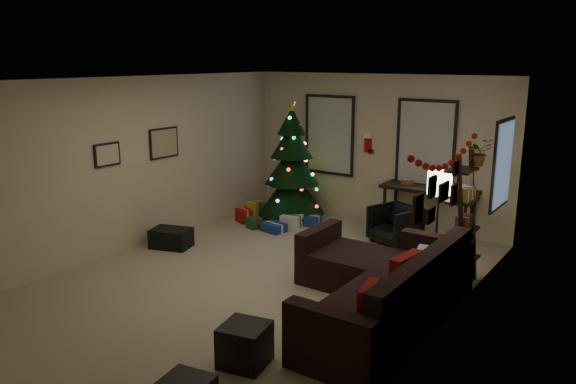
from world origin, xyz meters
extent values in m
plane|color=tan|center=(0.00, 0.00, 0.00)|extent=(7.00, 7.00, 0.00)
plane|color=white|center=(0.00, 0.00, 2.70)|extent=(7.00, 7.00, 0.00)
plane|color=beige|center=(0.00, 3.50, 1.35)|extent=(5.00, 0.00, 5.00)
plane|color=beige|center=(-2.50, 0.00, 1.35)|extent=(0.00, 7.00, 7.00)
plane|color=beige|center=(2.50, 0.00, 1.35)|extent=(0.00, 7.00, 7.00)
cube|color=#728CB2|center=(-0.95, 3.47, 1.55)|extent=(0.94, 0.02, 1.35)
cube|color=beige|center=(-0.95, 3.47, 1.55)|extent=(0.94, 0.03, 1.35)
cube|color=#728CB2|center=(0.95, 3.47, 1.55)|extent=(0.94, 0.02, 1.35)
cube|color=beige|center=(0.95, 3.47, 1.55)|extent=(0.94, 0.03, 1.35)
cube|color=#728CB2|center=(2.47, 2.55, 1.50)|extent=(0.05, 0.27, 1.17)
cube|color=beige|center=(2.47, 2.55, 1.50)|extent=(0.05, 0.45, 1.17)
cylinder|color=black|center=(-1.37, 2.82, 0.14)|extent=(0.09, 0.09, 0.27)
cone|color=black|center=(-1.37, 2.82, 0.54)|extent=(1.23, 1.23, 0.86)
cone|color=black|center=(-1.37, 2.82, 1.04)|extent=(1.01, 1.01, 0.72)
cone|color=black|center=(-1.37, 2.82, 1.49)|extent=(0.79, 0.79, 0.63)
cone|color=black|center=(-1.37, 2.82, 1.85)|extent=(0.54, 0.54, 0.50)
cylinder|color=maroon|center=(-1.37, 2.82, 0.02)|extent=(0.99, 0.99, 0.04)
cube|color=navy|center=(-1.15, 1.95, 0.07)|extent=(0.40, 0.30, 0.15)
cube|color=maroon|center=(-1.95, 2.10, 0.12)|extent=(0.30, 0.22, 0.25)
cube|color=silver|center=(-1.05, 2.35, 0.11)|extent=(0.35, 0.28, 0.22)
cube|color=gold|center=(-2.05, 2.55, 0.14)|extent=(0.26, 0.26, 0.28)
cube|color=#14591E|center=(-1.55, 1.90, 0.10)|extent=(0.22, 0.22, 0.20)
cube|color=navy|center=(-0.80, 2.65, 0.09)|extent=(0.25, 0.30, 0.18)
cube|color=black|center=(2.03, -0.11, 0.22)|extent=(0.95, 2.54, 0.44)
cube|color=black|center=(2.41, -0.11, 0.67)|extent=(0.20, 2.54, 0.46)
cube|color=black|center=(2.03, -1.48, 0.35)|extent=(0.95, 0.20, 0.70)
cube|color=black|center=(2.03, 1.27, 0.35)|extent=(0.95, 0.20, 0.70)
cube|color=black|center=(1.10, 0.69, 0.22)|extent=(0.90, 0.95, 0.44)
cube|color=black|center=(0.56, 0.69, 0.35)|extent=(0.18, 0.95, 0.70)
cube|color=maroon|center=(2.21, -1.05, 0.64)|extent=(0.19, 0.43, 0.42)
cube|color=maroon|center=(2.21, -0.16, 0.64)|extent=(0.20, 0.51, 0.50)
cube|color=beige|center=(2.21, 0.26, 0.63)|extent=(0.20, 0.41, 0.39)
cube|color=black|center=(1.21, -1.73, 0.21)|extent=(0.52, 0.52, 0.42)
cube|color=black|center=(1.15, 3.22, 0.83)|extent=(1.59, 0.57, 0.06)
cylinder|color=black|center=(0.45, 2.99, 0.40)|extent=(0.06, 0.06, 0.79)
cylinder|color=black|center=(0.45, 3.45, 0.40)|extent=(0.06, 0.06, 0.79)
cylinder|color=black|center=(1.85, 2.99, 0.40)|extent=(0.06, 0.06, 0.79)
cylinder|color=black|center=(1.85, 3.45, 0.40)|extent=(0.06, 0.06, 0.79)
imported|color=black|center=(0.85, 2.57, 0.32)|extent=(0.78, 0.76, 0.64)
cube|color=black|center=(2.32, 1.29, 0.90)|extent=(0.05, 0.05, 1.80)
cube|color=black|center=(2.32, 1.77, 0.90)|extent=(0.05, 0.05, 1.80)
cube|color=black|center=(2.29, 1.53, 0.35)|extent=(0.30, 0.50, 0.03)
cube|color=black|center=(2.29, 1.53, 0.75)|extent=(0.30, 0.50, 0.03)
cube|color=black|center=(2.29, 1.53, 1.15)|extent=(0.30, 0.50, 0.03)
cube|color=black|center=(2.29, 1.53, 1.55)|extent=(0.30, 0.50, 0.03)
imported|color=#4C4C4C|center=(2.30, 1.89, 1.80)|extent=(0.56, 0.56, 0.47)
cylinder|color=black|center=(1.95, 1.45, 0.01)|extent=(0.26, 0.26, 0.03)
cylinder|color=black|center=(1.95, 1.45, 0.66)|extent=(0.03, 0.03, 1.27)
cylinder|color=white|center=(1.95, 1.45, 1.36)|extent=(0.32, 0.32, 0.30)
cube|color=black|center=(-2.48, 0.71, 1.60)|extent=(0.04, 0.60, 0.50)
cube|color=tan|center=(-2.48, 0.71, 1.60)|extent=(0.01, 0.54, 0.45)
cube|color=black|center=(-2.48, -0.41, 1.57)|extent=(0.04, 0.45, 0.35)
cube|color=beige|center=(-2.48, -0.41, 1.57)|extent=(0.01, 0.41, 0.31)
cube|color=black|center=(2.48, -0.60, 1.55)|extent=(0.03, 0.22, 0.28)
cube|color=black|center=(2.48, -0.25, 1.70)|extent=(0.03, 0.18, 0.22)
cube|color=black|center=(2.48, -0.25, 1.40)|extent=(0.03, 0.20, 0.16)
cube|color=black|center=(2.48, 0.10, 1.58)|extent=(0.03, 0.26, 0.20)
cube|color=black|center=(2.48, 0.45, 1.48)|extent=(0.03, 0.18, 0.24)
cube|color=black|center=(2.48, 0.45, 1.78)|extent=(0.03, 0.16, 0.16)
cube|color=#990F0C|center=(-0.15, 3.50, 1.44)|extent=(0.14, 0.04, 0.30)
cube|color=white|center=(-0.15, 3.50, 1.59)|extent=(0.16, 0.05, 0.08)
cube|color=#990F0C|center=(-0.08, 3.50, 1.31)|extent=(0.10, 0.04, 0.08)
cube|color=#990F0C|center=(0.18, 3.56, 1.47)|extent=(0.14, 0.04, 0.30)
cube|color=white|center=(0.18, 3.56, 1.62)|extent=(0.16, 0.05, 0.08)
cube|color=#990F0C|center=(0.25, 3.56, 1.34)|extent=(0.10, 0.04, 0.08)
cube|color=black|center=(-2.00, 0.33, 0.15)|extent=(0.71, 0.58, 0.31)
camera|label=1|loc=(4.45, -5.60, 2.97)|focal=34.93mm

